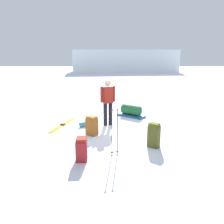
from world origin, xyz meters
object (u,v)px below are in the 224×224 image
Objects in this scene: backpack_small_spare at (82,149)px; backpack_large_dark at (92,126)px; skier_standing at (108,100)px; ski_poles_planted_near at (115,130)px; backpack_bright at (154,135)px; sleeping_mat_rolled at (87,124)px; ski_pair_near at (63,125)px; gear_sled at (131,111)px.

backpack_large_dark is at bearing 86.03° from backpack_small_spare.
skier_standing is 2.65m from ski_poles_planted_near.
backpack_bright is at bearing -29.67° from backpack_large_dark.
ski_poles_planted_near is 2.27× the size of sleeping_mat_rolled.
backpack_small_spare reaches higher than sleeping_mat_rolled.
backpack_large_dark reaches higher than ski_pair_near.
backpack_large_dark reaches higher than backpack_small_spare.
skier_standing reaches higher than ski_pair_near.
skier_standing is at bearing -129.73° from gear_sled.
backpack_small_spare is at bearing -102.47° from skier_standing.
skier_standing reaches higher than backpack_small_spare.
backpack_small_spare is at bearing -87.50° from sleeping_mat_rolled.
sleeping_mat_rolled is at bearing 92.50° from backpack_small_spare.
skier_standing is at bearing 121.49° from backpack_bright.
sleeping_mat_rolled is at bearing 136.48° from backpack_bright.
ski_pair_near is 1.63m from backpack_large_dark.
skier_standing is at bearing 0.56° from ski_pair_near.
skier_standing reaches higher than sleeping_mat_rolled.
ski_poles_planted_near reaches higher than backpack_small_spare.
skier_standing is 1.18m from sleeping_mat_rolled.
ski_poles_planted_near reaches higher than gear_sled.
gear_sled is at bearing 37.23° from sleeping_mat_rolled.
backpack_small_spare is (1.04, -2.97, 0.28)m from ski_pair_near.
ski_poles_planted_near is (0.84, 0.35, 0.40)m from backpack_small_spare.
sleeping_mat_rolled is at bearing 105.08° from backpack_large_dark.
ski_pair_near is (-1.70, -0.02, -0.94)m from skier_standing.
sleeping_mat_rolled is at bearing -168.72° from skier_standing.
ski_poles_planted_near is 3.93m from gear_sled.
gear_sled is 2.19× the size of sleeping_mat_rolled.
backpack_small_spare is 4.49m from gear_sled.
ski_pair_near is at bearing 125.81° from ski_poles_planted_near.
backpack_bright is 1.19× the size of backpack_small_spare.
backpack_bright is (1.85, -1.05, 0.04)m from backpack_large_dark.
gear_sled is 2.23m from sleeping_mat_rolled.
skier_standing is 1.38m from backpack_large_dark.
gear_sled is (0.81, 3.82, -0.47)m from ski_poles_planted_near.
ski_pair_near is 3.30m from ski_poles_planted_near.
skier_standing is at bearing 93.97° from ski_poles_planted_near.
ski_pair_near is 3.05× the size of backpack_small_spare.
backpack_large_dark is (-0.53, -1.10, -0.64)m from skier_standing.
backpack_bright is 0.57× the size of ski_poles_planted_near.
backpack_small_spare is (-0.13, -1.88, -0.02)m from backpack_large_dark.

